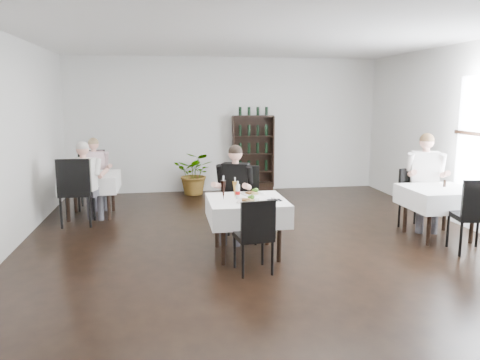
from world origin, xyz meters
The scene contains 23 objects.
room_shell centered at (0.00, 0.00, 1.50)m, with size 9.00×9.00×9.00m.
wine_shelf centered at (0.60, 4.31, 0.85)m, with size 0.90×0.28×1.75m.
main_table centered at (-0.30, 0.00, 0.62)m, with size 1.03×1.03×0.77m.
left_table centered at (-2.70, 2.50, 0.62)m, with size 0.98×0.98×0.77m.
right_table centered at (2.70, 0.30, 0.62)m, with size 0.98×0.98×0.77m.
potted_tree centered at (-0.73, 4.14, 0.47)m, with size 0.85×0.74×0.95m, color #1E511B.
main_chair_far centered at (-0.24, 0.73, 0.63)m, with size 0.60×0.61×1.10m.
main_chair_near centered at (-0.32, -0.73, 0.53)m, with size 0.47×0.47×0.93m.
left_chair_far centered at (-2.78, 3.21, 0.63)m, with size 0.53×0.53×1.11m.
left_chair_near centered at (-2.84, 1.85, 0.65)m, with size 0.52×0.53×1.14m.
right_chair_far centered at (2.64, 0.91, 0.56)m, with size 0.58×0.58×0.97m.
right_chair_near centered at (2.75, -0.47, 0.60)m, with size 0.56×0.56×1.05m.
diner_main centered at (-0.37, 0.67, 0.83)m, with size 0.63×0.67×1.43m.
diner_left_far centered at (-2.69, 3.11, 0.79)m, with size 0.58×0.62×1.36m.
diner_left_near centered at (-2.68, 1.95, 0.82)m, with size 0.60×0.64×1.41m.
diner_right_far centered at (2.77, 0.83, 0.90)m, with size 0.66×0.71×1.55m.
plate_far centered at (-0.17, 0.28, 0.79)m, with size 0.33×0.33×0.08m.
plate_near centered at (-0.31, -0.16, 0.79)m, with size 0.34×0.34×0.08m.
pilsner_dark centered at (-0.62, -0.01, 0.90)m, with size 0.08×0.08×0.33m.
pilsner_lager centered at (-0.45, 0.06, 0.89)m, with size 0.07×0.07×0.29m.
coke_bottle centered at (-0.42, 0.04, 0.87)m, with size 0.06×0.06×0.24m.
napkin_cutlery centered at (0.05, -0.14, 0.78)m, with size 0.18×0.19×0.02m.
pepper_mill centered at (2.83, 0.38, 0.82)m, with size 0.04×0.04×0.11m, color black.
Camera 1 is at (-1.36, -6.03, 2.11)m, focal length 35.00 mm.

